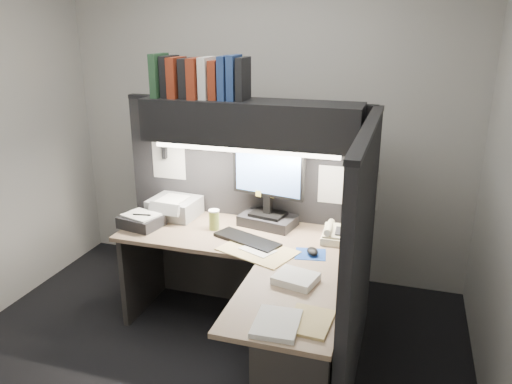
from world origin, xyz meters
TOP-DOWN VIEW (x-y plane):
  - floor at (0.00, 0.00)m, footprint 3.50×3.50m
  - wall_back at (0.00, 1.50)m, footprint 3.50×0.04m
  - partition_back at (0.03, 0.93)m, footprint 1.90×0.06m
  - partition_right at (0.98, 0.18)m, footprint 0.06×1.50m
  - desk at (0.43, -0.00)m, footprint 1.70×1.53m
  - overhead_shelf at (0.12, 0.75)m, footprint 1.55×0.34m
  - task_light_tube at (0.12, 0.61)m, footprint 1.32×0.04m
  - monitor at (0.25, 0.77)m, footprint 0.55×0.32m
  - keyboard at (0.20, 0.45)m, footprint 0.51×0.33m
  - mousepad at (0.65, 0.38)m, footprint 0.22×0.21m
  - mouse at (0.67, 0.38)m, footprint 0.11×0.13m
  - telephone at (0.79, 0.63)m, footprint 0.22×0.23m
  - coffee_cup at (-0.10, 0.58)m, footprint 0.09×0.09m
  - printer at (-0.49, 0.74)m, footprint 0.38×0.33m
  - notebook_stack at (-0.63, 0.47)m, footprint 0.32×0.29m
  - open_folder at (0.31, 0.32)m, footprint 0.56×0.46m
  - paper_stack_a at (0.64, -0.01)m, footprint 0.27×0.24m
  - paper_stack_b at (0.65, -0.47)m, footprint 0.23×0.29m
  - manila_stack at (0.80, -0.39)m, footprint 0.23×0.28m
  - binder_row at (-0.25, 0.75)m, footprint 0.67×0.26m
  - pinned_papers at (0.42, 0.56)m, footprint 1.76×1.31m

SIDE VIEW (x-z plane):
  - floor at x=0.00m, z-range 0.00..0.00m
  - desk at x=0.43m, z-range 0.08..0.81m
  - mousepad at x=0.65m, z-range 0.73..0.73m
  - open_folder at x=0.31m, z-range 0.73..0.74m
  - manila_stack at x=0.80m, z-range 0.73..0.75m
  - keyboard at x=0.20m, z-range 0.73..0.75m
  - paper_stack_b at x=0.65m, z-range 0.73..0.76m
  - paper_stack_a at x=0.64m, z-range 0.73..0.77m
  - mouse at x=0.67m, z-range 0.73..0.77m
  - notebook_stack at x=-0.63m, z-range 0.73..0.82m
  - telephone at x=0.79m, z-range 0.73..0.82m
  - coffee_cup at x=-0.10m, z-range 0.73..0.87m
  - partition_back at x=0.03m, z-range 0.00..1.60m
  - partition_right at x=0.98m, z-range 0.00..1.60m
  - printer at x=-0.49m, z-range 0.73..0.87m
  - monitor at x=0.25m, z-range 0.67..1.27m
  - pinned_papers at x=0.42m, z-range 0.80..1.31m
  - task_light_tube at x=0.12m, z-range 1.31..1.35m
  - wall_back at x=0.00m, z-range 0.00..2.70m
  - overhead_shelf at x=0.12m, z-range 1.35..1.65m
  - binder_row at x=-0.25m, z-range 1.64..1.94m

